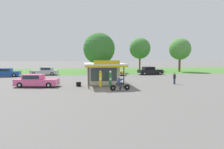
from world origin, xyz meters
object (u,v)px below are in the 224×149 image
Objects in this scene: motorcycle_with_rider at (120,85)px; parked_car_back_row_far_right at (113,72)px; featured_classic_sedan at (36,81)px; spare_tire_stack at (79,84)px; parked_car_second_row_spare at (150,71)px; bystander_chatting_near_pumps at (174,78)px; parked_car_back_row_centre_right at (45,71)px; parked_car_back_row_right at (5,73)px; gas_pump_nearside at (100,80)px; gas_pump_offside at (110,80)px.

parked_car_back_row_far_right is (1.94, 17.84, 0.03)m from motorcycle_with_rider.
spare_tire_stack is (5.20, -0.47, -0.44)m from featured_classic_sedan.
spare_tire_stack is at bearing -134.14° from parked_car_second_row_spare.
motorcycle_with_rider reaches higher than bystander_chatting_near_pumps.
parked_car_back_row_far_right is at bearing -173.64° from parked_car_second_row_spare.
featured_classic_sedan is at bearing -83.74° from parked_car_back_row_centre_right.
motorcycle_with_rider is 0.40× the size of parked_car_back_row_right.
gas_pump_nearside is at bearing 125.31° from motorcycle_with_rider.
gas_pump_nearside is at bearing -61.87° from parked_car_back_row_centre_right.
motorcycle_with_rider is at bearing -60.88° from parked_car_back_row_centre_right.
parked_car_back_row_centre_right reaches higher than parked_car_back_row_far_right.
parked_car_back_row_right is (-8.53, 13.85, 0.01)m from featured_classic_sedan.
motorcycle_with_rider is at bearing -117.91° from parked_car_second_row_spare.
parked_car_back_row_right is at bearing 133.78° from spare_tire_stack.
parked_car_second_row_spare is 20.79m from spare_tire_stack.
parked_car_back_row_far_right is at bearing -12.11° from parked_car_back_row_centre_right.
gas_pump_offside is at bearing -123.45° from parked_car_second_row_spare.
gas_pump_offside reaches higher than bystander_chatting_near_pumps.
gas_pump_nearside is at bearing -104.24° from parked_car_back_row_far_right.
gas_pump_nearside is at bearing 180.00° from gas_pump_offside.
parked_car_second_row_spare is at bearing 53.61° from gas_pump_nearside.
gas_pump_nearside is 20.47m from parked_car_back_row_centre_right.
parked_car_back_row_far_right is (13.49, -2.89, -0.05)m from parked_car_back_row_centre_right.
parked_car_back_row_far_right is (2.62, 15.15, -0.24)m from gas_pump_offside.
parked_car_back_row_centre_right is at bearing 118.13° from gas_pump_nearside.
parked_car_back_row_far_right is at bearing 75.76° from gas_pump_nearside.
featured_classic_sedan is 1.07× the size of parked_car_back_row_far_right.
gas_pump_offside is at bearing -0.00° from gas_pump_nearside.
parked_car_second_row_spare reaches higher than parked_car_back_row_far_right.
featured_classic_sedan is 9.31× the size of spare_tire_stack.
parked_car_back_row_centre_right is at bearing 139.76° from bystander_chatting_near_pumps.
parked_car_back_row_centre_right is (-21.47, 2.00, -0.02)m from parked_car_second_row_spare.
parked_car_second_row_spare reaches higher than spare_tire_stack.
motorcycle_with_rider is at bearing -75.86° from gas_pump_offside.
parked_car_second_row_spare is (9.92, 18.73, 0.09)m from motorcycle_with_rider.
parked_car_second_row_spare reaches higher than parked_car_back_row_right.
parked_car_back_row_far_right is 15.28m from bystander_chatting_near_pumps.
motorcycle_with_rider reaches higher than featured_classic_sedan.
parked_car_back_row_far_right is at bearing 114.56° from bystander_chatting_near_pumps.
featured_classic_sedan is at bearing 178.90° from bystander_chatting_near_pumps.
bystander_chatting_near_pumps is at bearing -65.44° from parked_car_back_row_far_right.
gas_pump_offside is 1.31× the size of bystander_chatting_near_pumps.
parked_car_second_row_spare reaches higher than motorcycle_with_rider.
parked_car_second_row_spare is (11.83, 16.04, -0.20)m from gas_pump_nearside.
gas_pump_nearside is 0.39× the size of parked_car_back_row_far_right.
parked_car_second_row_spare is 14.88m from bystander_chatting_near_pumps.
parked_car_back_row_far_right is at bearing 65.16° from spare_tire_stack.
spare_tire_stack is at bearing 140.01° from motorcycle_with_rider.
parked_car_back_row_right is (-18.28, 18.14, 0.07)m from motorcycle_with_rider.
parked_car_back_row_right reaches higher than featured_classic_sedan.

